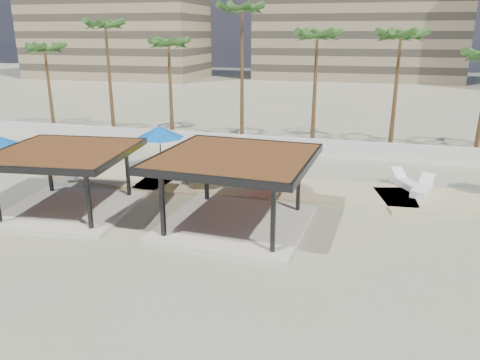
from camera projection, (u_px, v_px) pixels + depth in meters
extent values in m
plane|color=tan|center=(198.00, 233.00, 21.54)|extent=(200.00, 200.00, 0.00)
cube|color=#C6B284|center=(69.00, 169.00, 31.45)|extent=(16.40, 6.19, 0.24)
cube|color=#C6B284|center=(271.00, 189.00, 27.45)|extent=(16.24, 5.11, 0.24)
cube|color=silver|center=(270.00, 144.00, 36.07)|extent=(56.00, 0.30, 1.20)
cube|color=#847259|center=(360.00, 3.00, 87.98)|extent=(38.00, 16.00, 28.00)
cube|color=beige|center=(235.00, 224.00, 22.34)|extent=(6.96, 6.96, 0.20)
cube|color=black|center=(162.00, 204.00, 20.36)|extent=(0.19, 0.19, 3.00)
cube|color=black|center=(206.00, 173.00, 24.87)|extent=(0.19, 0.19, 3.00)
cube|color=black|center=(273.00, 218.00, 18.84)|extent=(0.19, 0.19, 3.00)
cube|color=black|center=(299.00, 182.00, 23.35)|extent=(0.19, 0.19, 3.00)
cube|color=brown|center=(235.00, 158.00, 21.36)|extent=(7.17, 7.17, 0.28)
cube|color=black|center=(206.00, 179.00, 18.29)|extent=(6.89, 0.52, 0.34)
cube|color=black|center=(256.00, 142.00, 24.43)|extent=(6.89, 0.52, 0.34)
cube|color=black|center=(168.00, 152.00, 22.40)|extent=(0.52, 6.89, 0.34)
cube|color=black|center=(309.00, 165.00, 20.33)|extent=(0.52, 6.89, 0.34)
cube|color=beige|center=(70.00, 209.00, 24.19)|extent=(6.77, 6.77, 0.19)
cube|color=black|center=(49.00, 167.00, 26.27)|extent=(0.18, 0.18, 2.79)
cube|color=black|center=(88.00, 200.00, 21.21)|extent=(0.18, 0.18, 2.79)
cube|color=black|center=(128.00, 171.00, 25.58)|extent=(0.18, 0.18, 2.79)
cube|color=brown|center=(63.00, 153.00, 23.28)|extent=(6.98, 6.98, 0.26)
cube|color=black|center=(26.00, 170.00, 20.31)|extent=(6.38, 0.82, 0.32)
cube|color=black|center=(92.00, 139.00, 26.25)|extent=(6.38, 0.82, 0.32)
cube|color=black|center=(5.00, 150.00, 23.75)|extent=(0.82, 6.38, 0.32)
cube|color=black|center=(123.00, 155.00, 22.81)|extent=(0.82, 6.38, 0.32)
cylinder|color=beige|center=(0.00, 169.00, 30.85)|extent=(0.45, 0.45, 0.11)
cylinder|color=beige|center=(187.00, 185.00, 27.50)|extent=(0.54, 0.54, 0.13)
cylinder|color=#262628|center=(186.00, 165.00, 27.13)|extent=(0.08, 0.08, 2.58)
cone|color=yellow|center=(186.00, 146.00, 26.80)|extent=(3.54, 3.54, 0.75)
cylinder|color=beige|center=(274.00, 193.00, 26.20)|extent=(0.51, 0.51, 0.12)
cylinder|color=#262628|center=(274.00, 173.00, 25.85)|extent=(0.07, 0.07, 2.43)
cone|color=#A71906|center=(274.00, 155.00, 25.53)|extent=(3.41, 3.41, 0.71)
cylinder|color=beige|center=(161.00, 167.00, 31.16)|extent=(0.55, 0.55, 0.13)
cylinder|color=#262628|center=(160.00, 149.00, 30.78)|extent=(0.08, 0.08, 2.64)
cone|color=#0957B8|center=(159.00, 132.00, 30.44)|extent=(3.89, 3.89, 0.77)
cube|color=white|center=(73.00, 174.00, 29.42)|extent=(1.22, 1.89, 0.25)
cube|color=white|center=(73.00, 172.00, 29.38)|extent=(1.22, 1.89, 0.05)
cube|color=white|center=(75.00, 165.00, 29.97)|extent=(0.77, 0.79, 0.45)
cube|color=white|center=(422.00, 191.00, 26.26)|extent=(1.48, 2.39, 0.32)
cube|color=white|center=(423.00, 187.00, 26.20)|extent=(1.48, 2.39, 0.07)
cube|color=white|center=(427.00, 179.00, 26.81)|extent=(0.96, 0.98, 0.57)
cube|color=white|center=(406.00, 184.00, 27.47)|extent=(1.72, 2.28, 0.31)
cube|color=white|center=(406.00, 181.00, 27.41)|extent=(1.72, 2.28, 0.07)
cube|color=white|center=(399.00, 172.00, 28.12)|extent=(0.99, 1.01, 0.55)
cone|color=brown|center=(49.00, 90.00, 42.50)|extent=(0.36, 0.36, 7.65)
ellipsoid|color=#29521D|center=(44.00, 49.00, 41.42)|extent=(3.00, 3.00, 1.80)
cone|color=brown|center=(110.00, 80.00, 41.06)|extent=(0.36, 0.36, 9.64)
ellipsoid|color=#29521D|center=(105.00, 25.00, 39.67)|extent=(3.00, 3.00, 1.80)
cone|color=brown|center=(171.00, 91.00, 39.21)|extent=(0.36, 0.36, 8.16)
ellipsoid|color=#29521D|center=(168.00, 44.00, 38.06)|extent=(3.00, 3.00, 1.80)
cone|color=brown|center=(242.00, 76.00, 38.04)|extent=(0.36, 0.36, 10.78)
ellipsoid|color=#29521D|center=(242.00, 9.00, 36.48)|extent=(3.00, 3.00, 1.80)
cone|color=brown|center=(315.00, 92.00, 36.36)|extent=(0.36, 0.36, 8.82)
ellipsoid|color=#29521D|center=(317.00, 36.00, 35.10)|extent=(3.00, 3.00, 1.80)
cone|color=brown|center=(395.00, 94.00, 35.03)|extent=(0.36, 0.36, 8.79)
ellipsoid|color=#29521D|center=(401.00, 36.00, 33.78)|extent=(3.00, 3.00, 1.80)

